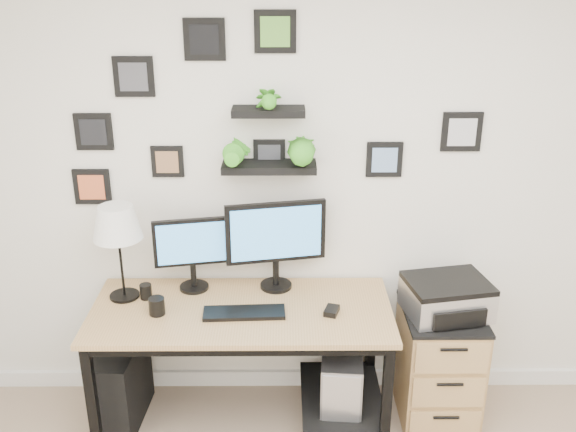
{
  "coord_description": "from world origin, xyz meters",
  "views": [
    {
      "loc": [
        -0.22,
        -1.34,
        2.48
      ],
      "look_at": [
        -0.2,
        1.83,
        1.2
      ],
      "focal_mm": 40.0,
      "sensor_mm": 36.0,
      "label": 1
    }
  ],
  "objects_px": {
    "mug": "(157,306)",
    "file_cabinet": "(438,363)",
    "desk": "(249,325)",
    "pc_tower_black": "(122,383)",
    "monitor_right": "(276,238)",
    "table_lamp": "(117,225)",
    "pc_tower_grey": "(341,385)",
    "monitor_left": "(192,249)",
    "printer": "(447,297)"
  },
  "relations": [
    {
      "from": "mug",
      "to": "file_cabinet",
      "type": "height_order",
      "value": "mug"
    },
    {
      "from": "desk",
      "to": "file_cabinet",
      "type": "distance_m",
      "value": 1.11
    },
    {
      "from": "desk",
      "to": "file_cabinet",
      "type": "relative_size",
      "value": 2.39
    },
    {
      "from": "desk",
      "to": "pc_tower_black",
      "type": "height_order",
      "value": "desk"
    },
    {
      "from": "file_cabinet",
      "to": "monitor_right",
      "type": "bearing_deg",
      "value": 171.32
    },
    {
      "from": "table_lamp",
      "to": "pc_tower_grey",
      "type": "height_order",
      "value": "table_lamp"
    },
    {
      "from": "monitor_left",
      "to": "table_lamp",
      "type": "height_order",
      "value": "table_lamp"
    },
    {
      "from": "monitor_right",
      "to": "pc_tower_grey",
      "type": "distance_m",
      "value": 0.91
    },
    {
      "from": "monitor_left",
      "to": "pc_tower_grey",
      "type": "height_order",
      "value": "monitor_left"
    },
    {
      "from": "monitor_right",
      "to": "pc_tower_black",
      "type": "bearing_deg",
      "value": -167.81
    },
    {
      "from": "monitor_left",
      "to": "mug",
      "type": "xyz_separation_m",
      "value": [
        -0.16,
        -0.27,
        -0.2
      ]
    },
    {
      "from": "pc_tower_black",
      "to": "monitor_right",
      "type": "bearing_deg",
      "value": 16.43
    },
    {
      "from": "printer",
      "to": "mug",
      "type": "bearing_deg",
      "value": -175.04
    },
    {
      "from": "table_lamp",
      "to": "mug",
      "type": "height_order",
      "value": "table_lamp"
    },
    {
      "from": "monitor_right",
      "to": "file_cabinet",
      "type": "distance_m",
      "value": 1.18
    },
    {
      "from": "pc_tower_grey",
      "to": "printer",
      "type": "relative_size",
      "value": 1.06
    },
    {
      "from": "pc_tower_black",
      "to": "pc_tower_grey",
      "type": "height_order",
      "value": "pc_tower_grey"
    },
    {
      "from": "desk",
      "to": "printer",
      "type": "relative_size",
      "value": 3.28
    },
    {
      "from": "monitor_right",
      "to": "mug",
      "type": "distance_m",
      "value": 0.73
    },
    {
      "from": "pc_tower_black",
      "to": "printer",
      "type": "distance_m",
      "value": 1.88
    },
    {
      "from": "table_lamp",
      "to": "pc_tower_black",
      "type": "bearing_deg",
      "value": -116.85
    },
    {
      "from": "desk",
      "to": "mug",
      "type": "bearing_deg",
      "value": -169.36
    },
    {
      "from": "file_cabinet",
      "to": "desk",
      "type": "bearing_deg",
      "value": -176.89
    },
    {
      "from": "desk",
      "to": "pc_tower_black",
      "type": "distance_m",
      "value": 0.83
    },
    {
      "from": "mug",
      "to": "pc_tower_black",
      "type": "distance_m",
      "value": 0.62
    },
    {
      "from": "monitor_left",
      "to": "pc_tower_black",
      "type": "distance_m",
      "value": 0.88
    },
    {
      "from": "monitor_right",
      "to": "printer",
      "type": "xyz_separation_m",
      "value": [
        0.93,
        -0.15,
        -0.29
      ]
    },
    {
      "from": "pc_tower_grey",
      "to": "printer",
      "type": "xyz_separation_m",
      "value": [
        0.56,
        0.06,
        0.52
      ]
    },
    {
      "from": "desk",
      "to": "monitor_left",
      "type": "bearing_deg",
      "value": 149.39
    },
    {
      "from": "desk",
      "to": "pc_tower_grey",
      "type": "distance_m",
      "value": 0.64
    },
    {
      "from": "desk",
      "to": "monitor_right",
      "type": "height_order",
      "value": "monitor_right"
    },
    {
      "from": "desk",
      "to": "printer",
      "type": "bearing_deg",
      "value": 2.44
    },
    {
      "from": "desk",
      "to": "monitor_left",
      "type": "xyz_separation_m",
      "value": [
        -0.31,
        0.19,
        0.37
      ]
    },
    {
      "from": "table_lamp",
      "to": "printer",
      "type": "height_order",
      "value": "table_lamp"
    },
    {
      "from": "monitor_right",
      "to": "file_cabinet",
      "type": "xyz_separation_m",
      "value": [
        0.92,
        -0.14,
        -0.72
      ]
    },
    {
      "from": "monitor_right",
      "to": "pc_tower_grey",
      "type": "height_order",
      "value": "monitor_right"
    },
    {
      "from": "pc_tower_black",
      "to": "file_cabinet",
      "type": "distance_m",
      "value": 1.8
    },
    {
      "from": "monitor_right",
      "to": "pc_tower_grey",
      "type": "xyz_separation_m",
      "value": [
        0.37,
        -0.22,
        -0.81
      ]
    },
    {
      "from": "monitor_left",
      "to": "monitor_right",
      "type": "distance_m",
      "value": 0.46
    },
    {
      "from": "monitor_left",
      "to": "printer",
      "type": "bearing_deg",
      "value": -5.74
    },
    {
      "from": "pc_tower_grey",
      "to": "monitor_left",
      "type": "bearing_deg",
      "value": 166.2
    },
    {
      "from": "desk",
      "to": "pc_tower_grey",
      "type": "bearing_deg",
      "value": -1.96
    },
    {
      "from": "table_lamp",
      "to": "pc_tower_grey",
      "type": "distance_m",
      "value": 1.52
    },
    {
      "from": "mug",
      "to": "file_cabinet",
      "type": "relative_size",
      "value": 0.14
    },
    {
      "from": "monitor_left",
      "to": "monitor_right",
      "type": "height_order",
      "value": "monitor_right"
    },
    {
      "from": "desk",
      "to": "mug",
      "type": "height_order",
      "value": "mug"
    },
    {
      "from": "monitor_left",
      "to": "pc_tower_black",
      "type": "height_order",
      "value": "monitor_left"
    },
    {
      "from": "pc_tower_black",
      "to": "file_cabinet",
      "type": "relative_size",
      "value": 0.71
    },
    {
      "from": "desk",
      "to": "pc_tower_black",
      "type": "bearing_deg",
      "value": 179.24
    },
    {
      "from": "monitor_right",
      "to": "pc_tower_black",
      "type": "relative_size",
      "value": 1.15
    }
  ]
}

